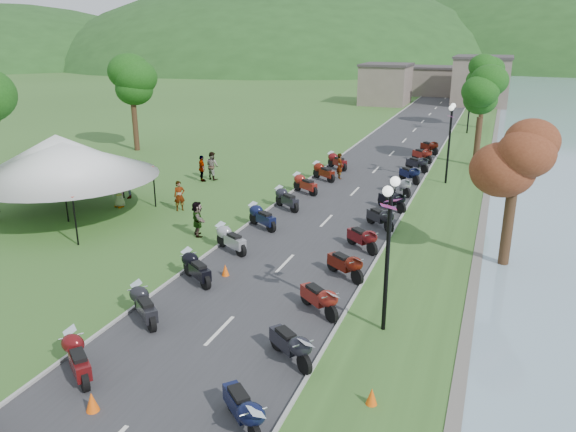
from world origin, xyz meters
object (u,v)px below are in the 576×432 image
(vendor_tent_main, at_px, (66,180))
(pedestrian_a, at_px, (180,210))
(pedestrian_b, at_px, (213,179))
(pedestrian_c, at_px, (129,198))

(vendor_tent_main, xyz_separation_m, pedestrian_a, (4.83, 3.05, -2.00))
(pedestrian_b, distance_m, pedestrian_c, 6.23)
(pedestrian_b, height_order, pedestrian_c, pedestrian_b)
(vendor_tent_main, distance_m, pedestrian_b, 10.48)
(pedestrian_a, height_order, pedestrian_b, pedestrian_b)
(pedestrian_a, bearing_deg, pedestrian_b, 60.13)
(pedestrian_b, bearing_deg, pedestrian_c, 88.25)
(pedestrian_a, bearing_deg, vendor_tent_main, 169.46)
(vendor_tent_main, height_order, pedestrian_c, vendor_tent_main)
(vendor_tent_main, relative_size, pedestrian_b, 3.43)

